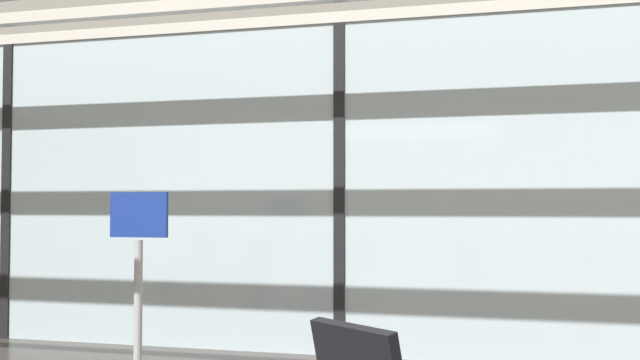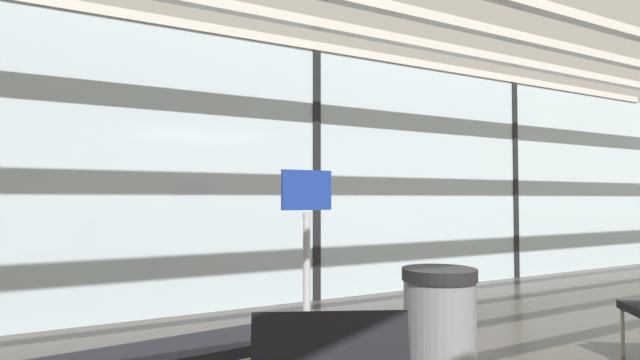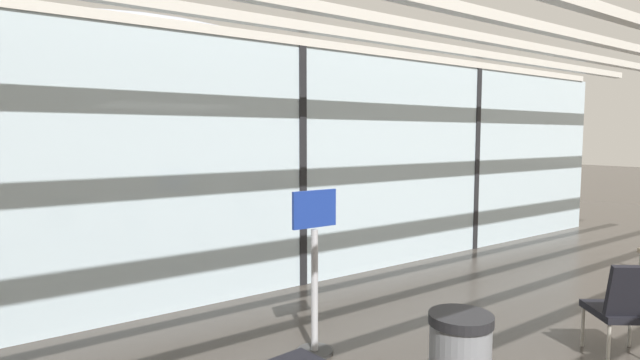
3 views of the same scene
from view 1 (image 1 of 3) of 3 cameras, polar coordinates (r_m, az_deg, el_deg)
glass_curtain_wall at (r=6.62m, az=1.59°, el=-0.64°), size 14.00×0.08×3.01m
window_mullion_0 at (r=8.16m, az=-23.08°, el=-0.75°), size 0.10×0.12×3.01m
window_mullion_1 at (r=6.62m, az=1.59°, el=-0.64°), size 0.10×0.12×3.01m
parked_airplane at (r=11.77m, az=5.06°, el=1.94°), size 11.60×4.32×4.32m
info_sign at (r=5.36m, az=-13.99°, el=-9.09°), size 0.44×0.32×1.44m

